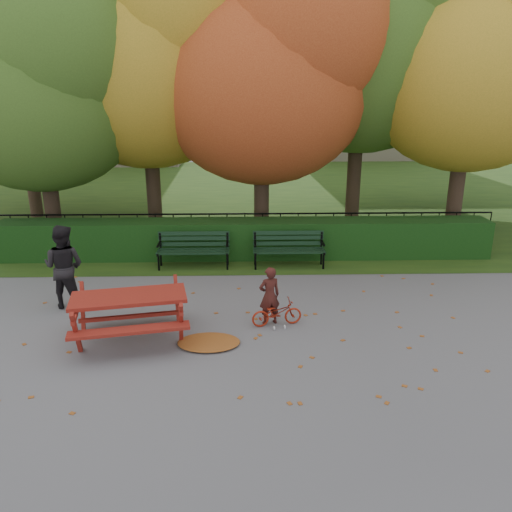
{
  "coord_description": "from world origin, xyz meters",
  "views": [
    {
      "loc": [
        -0.05,
        -8.34,
        4.12
      ],
      "look_at": [
        0.21,
        1.42,
        1.0
      ],
      "focal_mm": 35.0,
      "sensor_mm": 36.0,
      "label": 1
    }
  ],
  "objects_px": {
    "tree_e": "(488,59)",
    "adult": "(64,266)",
    "tree_b": "(156,49)",
    "bench_right": "(289,246)",
    "tree_c": "(275,69)",
    "tree_g": "(487,58)",
    "bench_left": "(194,247)",
    "bicycle": "(277,313)",
    "tree_f": "(22,46)",
    "picnic_table": "(129,305)",
    "child": "(269,296)",
    "tree_a": "(45,81)",
    "tree_d": "(378,29)"
  },
  "relations": [
    {
      "from": "tree_b",
      "to": "bench_left",
      "type": "height_order",
      "value": "tree_b"
    },
    {
      "from": "bench_left",
      "to": "bench_right",
      "type": "bearing_deg",
      "value": 0.0
    },
    {
      "from": "tree_g",
      "to": "adult",
      "type": "bearing_deg",
      "value": -144.69
    },
    {
      "from": "tree_a",
      "to": "tree_b",
      "type": "xyz_separation_m",
      "value": [
        2.74,
        1.17,
        0.88
      ]
    },
    {
      "from": "tree_e",
      "to": "adult",
      "type": "relative_size",
      "value": 4.74
    },
    {
      "from": "tree_a",
      "to": "adult",
      "type": "relative_size",
      "value": 4.35
    },
    {
      "from": "bench_left",
      "to": "picnic_table",
      "type": "bearing_deg",
      "value": -100.67
    },
    {
      "from": "picnic_table",
      "to": "child",
      "type": "relative_size",
      "value": 1.97
    },
    {
      "from": "tree_b",
      "to": "bicycle",
      "type": "relative_size",
      "value": 9.17
    },
    {
      "from": "tree_a",
      "to": "bench_left",
      "type": "height_order",
      "value": "tree_a"
    },
    {
      "from": "tree_d",
      "to": "adult",
      "type": "height_order",
      "value": "tree_d"
    },
    {
      "from": "tree_e",
      "to": "child",
      "type": "distance_m",
      "value": 9.33
    },
    {
      "from": "bench_right",
      "to": "tree_d",
      "type": "bearing_deg",
      "value": 51.77
    },
    {
      "from": "tree_e",
      "to": "picnic_table",
      "type": "height_order",
      "value": "tree_e"
    },
    {
      "from": "tree_c",
      "to": "bench_right",
      "type": "relative_size",
      "value": 4.44
    },
    {
      "from": "tree_f",
      "to": "adult",
      "type": "height_order",
      "value": "tree_f"
    },
    {
      "from": "tree_f",
      "to": "bicycle",
      "type": "distance_m",
      "value": 13.03
    },
    {
      "from": "tree_b",
      "to": "tree_c",
      "type": "relative_size",
      "value": 1.1
    },
    {
      "from": "child",
      "to": "adult",
      "type": "relative_size",
      "value": 0.66
    },
    {
      "from": "tree_b",
      "to": "picnic_table",
      "type": "height_order",
      "value": "tree_b"
    },
    {
      "from": "tree_a",
      "to": "tree_b",
      "type": "relative_size",
      "value": 0.85
    },
    {
      "from": "tree_b",
      "to": "tree_c",
      "type": "xyz_separation_m",
      "value": [
        3.28,
        -0.78,
        -0.58
      ]
    },
    {
      "from": "tree_a",
      "to": "bench_left",
      "type": "relative_size",
      "value": 4.16
    },
    {
      "from": "bench_right",
      "to": "bicycle",
      "type": "xyz_separation_m",
      "value": [
        -0.53,
        -3.46,
        -0.27
      ]
    },
    {
      "from": "tree_f",
      "to": "bench_left",
      "type": "relative_size",
      "value": 5.1
    },
    {
      "from": "tree_c",
      "to": "bicycle",
      "type": "bearing_deg",
      "value": -92.64
    },
    {
      "from": "bicycle",
      "to": "tree_f",
      "type": "bearing_deg",
      "value": 29.04
    },
    {
      "from": "tree_d",
      "to": "adult",
      "type": "bearing_deg",
      "value": -141.65
    },
    {
      "from": "tree_b",
      "to": "bench_right",
      "type": "relative_size",
      "value": 4.88
    },
    {
      "from": "tree_a",
      "to": "tree_f",
      "type": "xyz_separation_m",
      "value": [
        -1.94,
        3.66,
        1.17
      ]
    },
    {
      "from": "tree_a",
      "to": "bicycle",
      "type": "bearing_deg",
      "value": -42.82
    },
    {
      "from": "tree_g",
      "to": "bench_left",
      "type": "bearing_deg",
      "value": -147.83
    },
    {
      "from": "child",
      "to": "tree_d",
      "type": "bearing_deg",
      "value": -133.61
    },
    {
      "from": "tree_e",
      "to": "child",
      "type": "relative_size",
      "value": 7.21
    },
    {
      "from": "tree_c",
      "to": "bicycle",
      "type": "height_order",
      "value": "tree_c"
    },
    {
      "from": "bench_right",
      "to": "adult",
      "type": "xyz_separation_m",
      "value": [
        -4.77,
        -2.44,
        0.34
      ]
    },
    {
      "from": "picnic_table",
      "to": "adult",
      "type": "bearing_deg",
      "value": 125.84
    },
    {
      "from": "tree_e",
      "to": "bench_right",
      "type": "relative_size",
      "value": 4.53
    },
    {
      "from": "child",
      "to": "tree_e",
      "type": "bearing_deg",
      "value": -155.3
    },
    {
      "from": "picnic_table",
      "to": "child",
      "type": "bearing_deg",
      "value": 2.12
    },
    {
      "from": "tree_d",
      "to": "tree_g",
      "type": "height_order",
      "value": "tree_d"
    },
    {
      "from": "bicycle",
      "to": "picnic_table",
      "type": "bearing_deg",
      "value": 89.23
    },
    {
      "from": "bench_left",
      "to": "bicycle",
      "type": "xyz_separation_m",
      "value": [
        1.87,
        -3.46,
        -0.27
      ]
    },
    {
      "from": "bench_right",
      "to": "bicycle",
      "type": "height_order",
      "value": "bench_right"
    },
    {
      "from": "tree_c",
      "to": "bench_right",
      "type": "bearing_deg",
      "value": -83.3
    },
    {
      "from": "bench_left",
      "to": "child",
      "type": "height_order",
      "value": "child"
    },
    {
      "from": "picnic_table",
      "to": "tree_e",
      "type": "bearing_deg",
      "value": 24.05
    },
    {
      "from": "child",
      "to": "adult",
      "type": "bearing_deg",
      "value": -29.95
    },
    {
      "from": "tree_f",
      "to": "tree_g",
      "type": "distance_m",
      "value": 15.48
    },
    {
      "from": "tree_d",
      "to": "adult",
      "type": "xyz_separation_m",
      "value": [
        -7.55,
        -5.97,
        -5.12
      ]
    }
  ]
}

